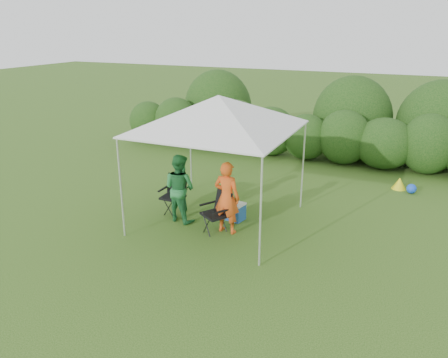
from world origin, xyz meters
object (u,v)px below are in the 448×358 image
at_px(chair_right, 218,209).
at_px(cooler, 234,211).
at_px(man, 227,198).
at_px(chair_left, 174,192).
at_px(woman, 180,188).
at_px(canopy, 219,113).

xyz_separation_m(chair_right, cooler, (0.07, 0.69, -0.31)).
distance_m(chair_right, man, 0.32).
height_order(chair_right, chair_left, chair_right).
xyz_separation_m(man, woman, (-1.20, 0.13, -0.01)).
xyz_separation_m(canopy, cooler, (0.29, 0.19, -2.26)).
distance_m(canopy, chair_right, 2.02).
bearing_deg(woman, cooler, -143.10).
bearing_deg(man, woman, -3.01).
relative_size(canopy, woman, 2.01).
height_order(man, cooler, man).
height_order(canopy, chair_right, canopy).
distance_m(canopy, chair_left, 2.27).
relative_size(chair_left, woman, 0.58).
relative_size(canopy, man, 1.98).
distance_m(canopy, man, 1.78).
bearing_deg(chair_right, man, 46.98).
relative_size(canopy, chair_right, 3.39).
height_order(woman, cooler, woman).
bearing_deg(chair_left, canopy, -0.22).
bearing_deg(canopy, cooler, 33.19).
distance_m(chair_right, woman, 1.07).
bearing_deg(chair_left, woman, -44.28).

